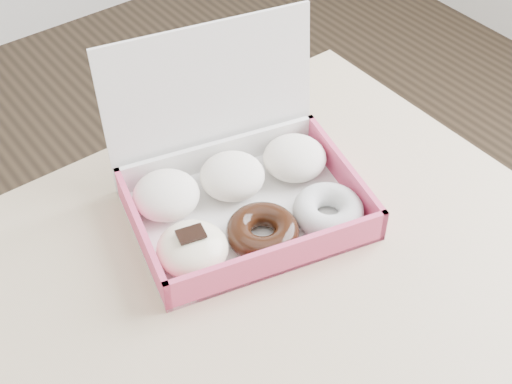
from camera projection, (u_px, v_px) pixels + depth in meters
donut_box at (239, 190)px, 0.95m from camera, size 0.35×0.32×0.22m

